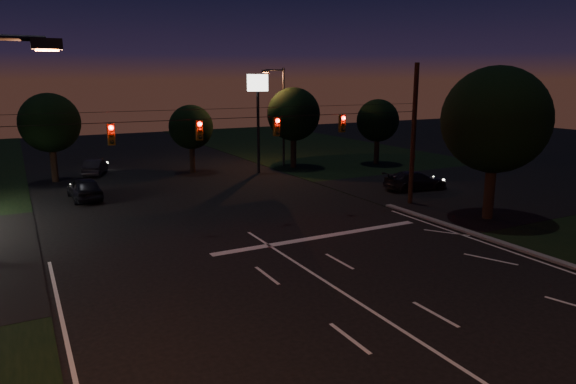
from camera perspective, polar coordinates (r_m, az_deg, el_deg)
ground at (r=16.62m, az=16.32°, el=-16.83°), size 140.00×140.00×0.00m
cross_street_right at (r=40.93m, az=20.91°, el=0.34°), size 20.00×16.00×0.02m
stop_bar at (r=26.71m, az=3.70°, el=-4.99°), size 12.00×0.50×0.01m
utility_pole_right at (r=34.65m, az=13.38°, el=-1.25°), size 0.30×0.30×9.00m
signal_span at (r=27.32m, az=-5.42°, el=7.15°), size 24.00×0.40×1.56m
pole_sign_right at (r=44.22m, az=-3.37°, el=10.13°), size 1.80×0.30×8.40m
street_light_right_far at (r=47.49m, az=-0.78°, el=9.10°), size 2.20×0.35×9.00m
tree_right_near at (r=31.52m, az=21.85°, el=7.34°), size 6.00×6.00×8.76m
tree_far_b at (r=44.47m, az=-24.92°, el=6.92°), size 4.60×4.60×6.98m
tree_far_c at (r=45.49m, az=-10.74°, el=7.05°), size 3.80×3.80×5.86m
tree_far_d at (r=47.11m, az=0.57°, el=8.57°), size 4.80×4.80×7.30m
tree_far_e at (r=49.85m, az=9.87°, el=7.78°), size 4.00×4.00×6.18m
car_oncoming_a at (r=37.26m, az=-21.66°, el=0.36°), size 2.04×4.61×1.54m
car_oncoming_b at (r=46.81m, az=-20.65°, el=2.60°), size 2.65×4.22×1.31m
car_cross at (r=38.86m, az=13.98°, el=1.23°), size 5.03×2.59×1.40m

